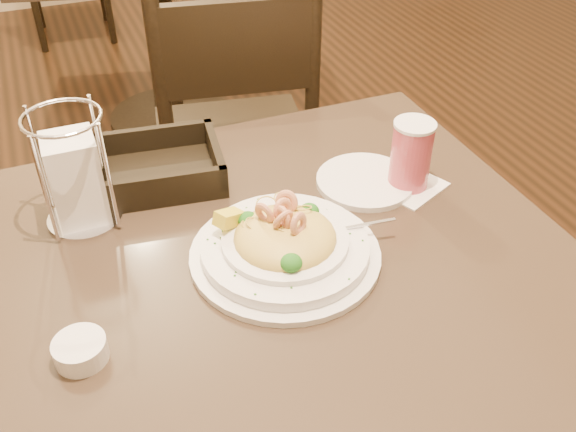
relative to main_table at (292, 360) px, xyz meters
name	(u,v)px	position (x,y,z in m)	size (l,w,h in m)	color
main_table	(292,360)	(0.00, 0.00, 0.00)	(0.90, 0.90, 0.72)	black
background_table	(157,8)	(0.17, 1.82, 0.00)	(1.09, 1.09, 0.72)	black
dining_chair_near	(236,135)	(0.15, 0.78, 0.00)	(0.49, 0.49, 0.93)	black
pasta_bowl	(285,244)	(-0.01, 0.02, 0.26)	(0.33, 0.30, 0.10)	white
drink_glass	(411,155)	(0.27, 0.12, 0.29)	(0.15, 0.15, 0.13)	white
bread_basket	(160,169)	(-0.14, 0.31, 0.25)	(0.24, 0.21, 0.06)	black
napkin_caddy	(76,177)	(-0.28, 0.24, 0.31)	(0.12, 0.12, 0.20)	silver
side_plate	(365,181)	(0.20, 0.15, 0.23)	(0.18, 0.18, 0.01)	white
butter_ramekin	(80,350)	(-0.33, -0.07, 0.24)	(0.07, 0.07, 0.03)	white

